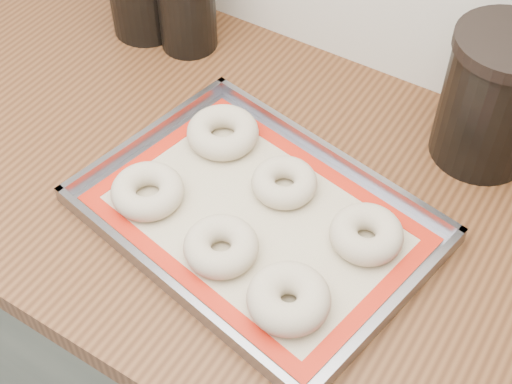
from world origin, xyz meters
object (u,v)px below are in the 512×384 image
Objects in this scene: bagel_front_right at (289,299)px; bagel_back_right at (366,234)px; canister_mid at (187,5)px; bagel_front_left at (148,191)px; canister_right at (494,98)px; bagel_front_mid at (221,246)px; bagel_back_mid at (284,182)px; baking_tray at (256,218)px; bagel_back_left at (223,132)px.

bagel_front_right is 1.06× the size of bagel_back_right.
canister_mid is at bearing 138.28° from bagel_front_right.
bagel_back_right is 0.52m from canister_mid.
bagel_front_left is 0.50× the size of canister_right.
bagel_front_mid reaches higher than bagel_back_mid.
baking_tray is 0.15m from bagel_front_right.
canister_right is at bearing 75.91° from bagel_front_right.
baking_tray is 5.18× the size of bagel_front_mid.
bagel_back_right is at bearing 38.29° from bagel_front_mid.
bagel_front_right is 0.20m from bagel_back_mid.
baking_tray is 5.51× the size of bagel_back_mid.
baking_tray is at bearing -94.89° from bagel_back_mid.
bagel_back_mid is 0.14m from bagel_back_right.
bagel_front_right reaches higher than bagel_back_left.
canister_mid is (-0.32, 0.21, 0.06)m from bagel_back_mid.
bagel_back_left is 1.10× the size of bagel_back_right.
bagel_back_right is (0.29, 0.09, 0.00)m from bagel_front_left.
bagel_front_right is 1.12× the size of bagel_back_mid.
canister_right is at bearing 29.83° from bagel_back_left.
bagel_front_mid is at bearing -94.21° from baking_tray.
baking_tray is at bearing 19.07° from bagel_front_left.
bagel_back_left is 0.26m from canister_mid.
bagel_back_mid is at bearing -131.77° from canister_right.
bagel_back_left is at bearing 164.10° from bagel_back_mid.
bagel_back_left is at bearing -42.79° from canister_mid.
bagel_front_left is 0.98× the size of bagel_front_right.
bagel_back_right is (0.15, 0.04, 0.02)m from baking_tray.
canister_right reaches higher than canister_mid.
bagel_back_mid is 0.59× the size of canister_mid.
bagel_front_mid is 0.48× the size of canister_right.
bagel_front_right is at bearing -41.72° from canister_mid.
bagel_front_mid is at bearing -141.71° from bagel_back_right.
bagel_front_left is at bearing -135.93° from canister_right.
bagel_front_left is at bearing 169.17° from bagel_front_right.
bagel_back_mid is at bearing -15.90° from bagel_back_left.
bagel_front_right is at bearing -103.73° from bagel_back_right.
bagel_front_right is at bearing -42.13° from baking_tray.
canister_right is at bearing 44.07° from bagel_front_left.
bagel_back_left is at bearing 167.47° from bagel_back_right.
bagel_back_right is at bearing 17.77° from bagel_front_left.
bagel_front_left is 0.31m from bagel_back_right.
bagel_front_mid reaches higher than baking_tray.
canister_right is (0.06, 0.25, 0.08)m from bagel_back_right.
bagel_back_mid is at bearing 122.32° from bagel_front_right.
bagel_front_mid is 0.91× the size of bagel_back_left.
bagel_back_right is (0.03, 0.14, -0.00)m from bagel_front_right.
bagel_front_right is 0.51× the size of canister_right.
canister_right is at bearing 59.86° from bagel_front_mid.
bagel_front_left is 0.94× the size of bagel_back_left.
bagel_front_left is at bearing -160.93° from baking_tray.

